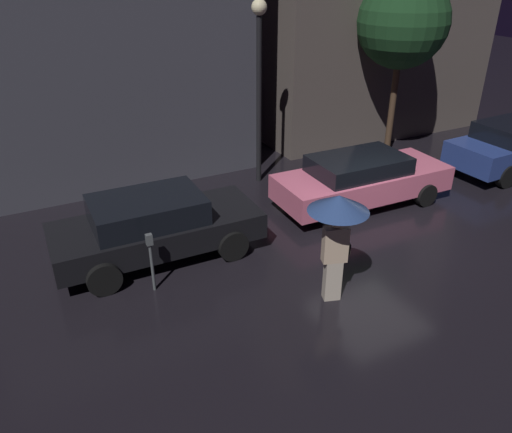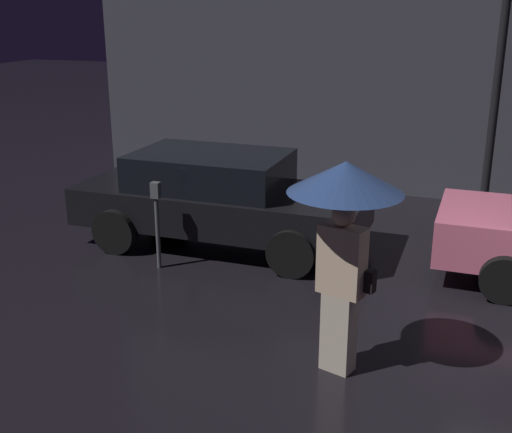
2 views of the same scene
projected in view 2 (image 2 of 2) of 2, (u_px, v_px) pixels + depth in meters
building_facade_left at (316, 11)px, 13.37m from camera, size 8.35×3.00×6.78m
parked_car_black at (219, 197)px, 9.71m from camera, size 4.38×1.96×1.42m
pedestrian_with_umbrella at (344, 209)px, 5.97m from camera, size 1.09×1.09×2.16m
parking_meter at (157, 216)px, 8.77m from camera, size 0.12×0.10×1.24m
street_lamp_near at (504, 22)px, 10.11m from camera, size 0.40×0.40×4.87m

